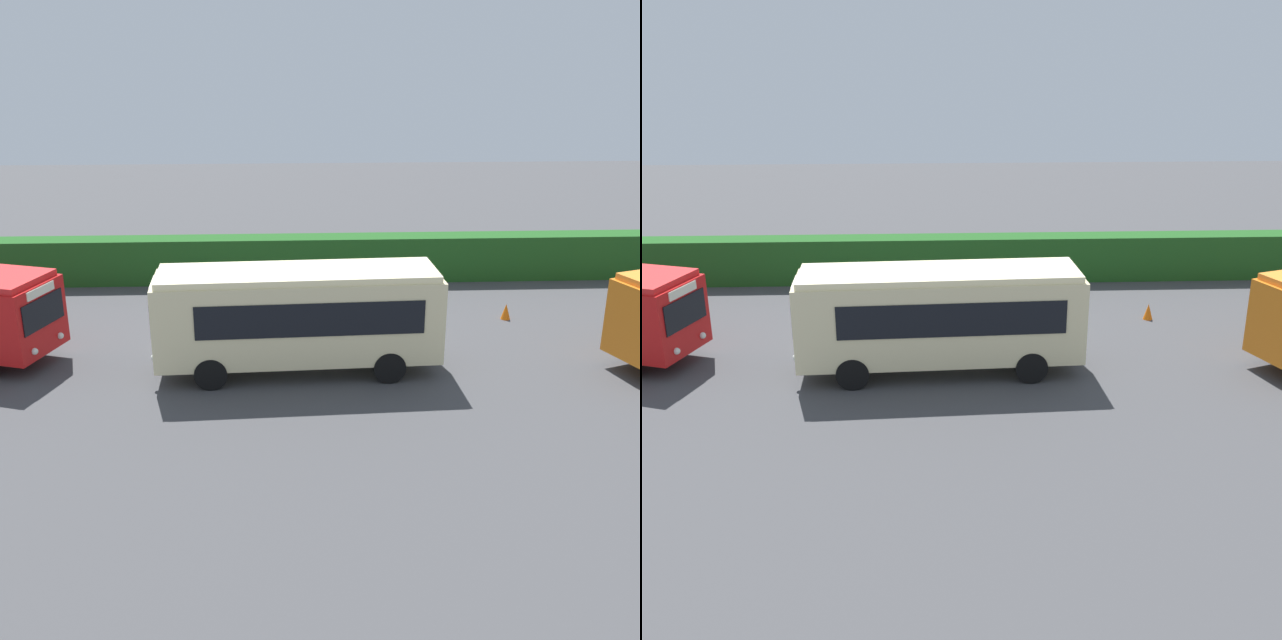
% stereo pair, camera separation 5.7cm
% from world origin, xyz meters
% --- Properties ---
extents(ground_plane, '(83.84, 83.84, 0.00)m').
position_xyz_m(ground_plane, '(0.00, 0.00, 0.00)').
color(ground_plane, '#424244').
extents(bus_cream, '(8.99, 2.85, 3.35)m').
position_xyz_m(bus_cream, '(-0.79, -1.35, 1.91)').
color(bus_cream, beige).
rests_on(bus_cream, ground_plane).
extents(person_center, '(0.39, 0.49, 1.91)m').
position_xyz_m(person_center, '(-2.31, 1.33, 1.02)').
color(person_center, silver).
rests_on(person_center, ground_plane).
extents(person_right, '(0.50, 0.52, 1.71)m').
position_xyz_m(person_right, '(2.27, 1.24, 0.90)').
color(person_right, '#4C6B47').
rests_on(person_right, ground_plane).
extents(hedge_row, '(53.92, 1.27, 1.95)m').
position_xyz_m(hedge_row, '(0.00, 8.41, 0.98)').
color(hedge_row, '#1E531D').
rests_on(hedge_row, ground_plane).
extents(traffic_cone, '(0.36, 0.36, 0.60)m').
position_xyz_m(traffic_cone, '(7.14, 3.09, 0.30)').
color(traffic_cone, orange).
rests_on(traffic_cone, ground_plane).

